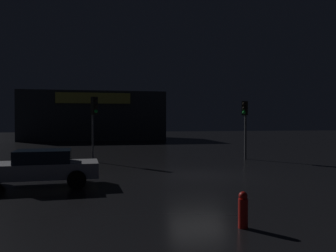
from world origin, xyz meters
TOP-DOWN VIEW (x-y plane):
  - ground_plane at (0.00, 0.00)m, footprint 120.00×120.00m
  - store_building at (-4.91, 31.36)m, footprint 17.30×10.14m
  - traffic_signal_main at (-4.55, 5.86)m, footprint 0.41×0.43m
  - traffic_signal_opposite at (4.65, 5.46)m, footprint 0.41×0.43m
  - car_near at (-6.50, -1.26)m, footprint 4.58×2.04m
  - fire_hydrant at (-1.08, -7.30)m, footprint 0.22×0.22m

SIDE VIEW (x-z plane):
  - ground_plane at x=0.00m, z-range 0.00..0.00m
  - fire_hydrant at x=-1.08m, z-range -0.01..0.82m
  - car_near at x=-6.50m, z-range 0.03..1.37m
  - traffic_signal_opposite at x=4.65m, z-range 0.79..4.41m
  - traffic_signal_main at x=-4.55m, z-range 1.01..4.81m
  - store_building at x=-4.91m, z-range 0.01..5.97m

